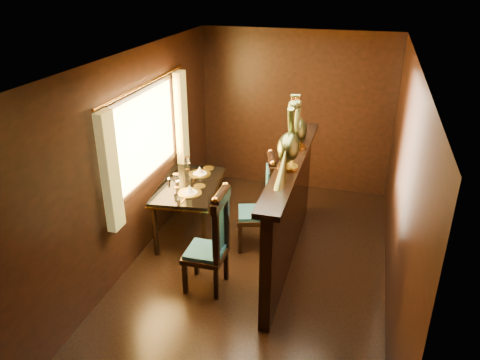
{
  "coord_description": "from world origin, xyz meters",
  "views": [
    {
      "loc": [
        1.07,
        -4.54,
        3.34
      ],
      "look_at": [
        -0.25,
        0.19,
        1.07
      ],
      "focal_mm": 35.0,
      "sensor_mm": 36.0,
      "label": 1
    }
  ],
  "objects_px": {
    "chair_right": "(264,200)",
    "chair_left": "(215,238)",
    "dining_table": "(189,189)",
    "peacock_left": "(289,135)",
    "peacock_right": "(299,120)"
  },
  "relations": [
    {
      "from": "chair_left",
      "to": "peacock_right",
      "type": "height_order",
      "value": "peacock_right"
    },
    {
      "from": "peacock_left",
      "to": "dining_table",
      "type": "bearing_deg",
      "value": 157.07
    },
    {
      "from": "chair_right",
      "to": "chair_left",
      "type": "bearing_deg",
      "value": -123.6
    },
    {
      "from": "chair_left",
      "to": "chair_right",
      "type": "bearing_deg",
      "value": 72.55
    },
    {
      "from": "dining_table",
      "to": "peacock_right",
      "type": "bearing_deg",
      "value": -4.76
    },
    {
      "from": "dining_table",
      "to": "chair_left",
      "type": "height_order",
      "value": "chair_left"
    },
    {
      "from": "dining_table",
      "to": "peacock_left",
      "type": "height_order",
      "value": "peacock_left"
    },
    {
      "from": "peacock_right",
      "to": "chair_left",
      "type": "bearing_deg",
      "value": -121.72
    },
    {
      "from": "peacock_right",
      "to": "dining_table",
      "type": "bearing_deg",
      "value": -177.48
    },
    {
      "from": "peacock_left",
      "to": "peacock_right",
      "type": "height_order",
      "value": "peacock_left"
    },
    {
      "from": "peacock_left",
      "to": "chair_left",
      "type": "bearing_deg",
      "value": -146.13
    },
    {
      "from": "peacock_right",
      "to": "chair_right",
      "type": "bearing_deg",
      "value": -166.74
    },
    {
      "from": "dining_table",
      "to": "peacock_left",
      "type": "distance_m",
      "value": 1.84
    },
    {
      "from": "chair_left",
      "to": "chair_right",
      "type": "distance_m",
      "value": 1.06
    },
    {
      "from": "dining_table",
      "to": "chair_right",
      "type": "relative_size",
      "value": 1.06
    }
  ]
}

